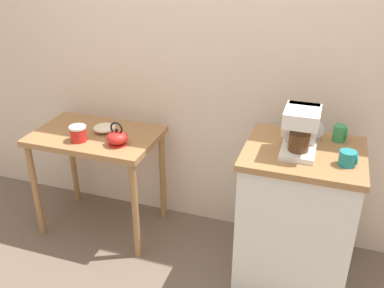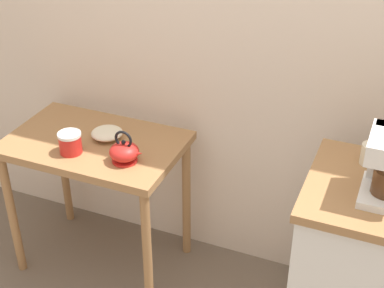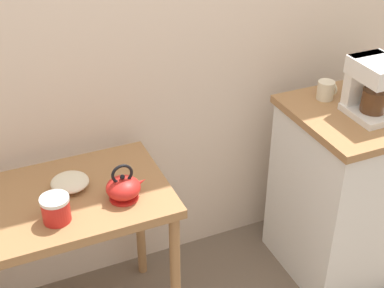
{
  "view_description": "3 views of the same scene",
  "coord_description": "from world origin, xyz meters",
  "px_view_note": "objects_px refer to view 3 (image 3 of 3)",
  "views": [
    {
      "loc": [
        0.81,
        -2.21,
        1.97
      ],
      "look_at": [
        0.08,
        -0.06,
        0.85
      ],
      "focal_mm": 39.99,
      "sensor_mm": 36.0,
      "label": 1
    },
    {
      "loc": [
        0.68,
        -1.94,
        2.16
      ],
      "look_at": [
        -0.12,
        0.01,
        0.89
      ],
      "focal_mm": 53.19,
      "sensor_mm": 36.0,
      "label": 2
    },
    {
      "loc": [
        -0.87,
        -1.73,
        2.08
      ],
      "look_at": [
        -0.11,
        0.01,
        0.9
      ],
      "focal_mm": 51.67,
      "sensor_mm": 36.0,
      "label": 3
    }
  ],
  "objects_px": {
    "bowl_stoneware": "(70,182)",
    "mug_small_cream": "(326,90)",
    "canister_enamel": "(56,209)",
    "mug_tall_green": "(373,77)",
    "teakettle": "(124,188)",
    "table_clock": "(353,83)",
    "coffee_maker": "(372,85)"
  },
  "relations": [
    {
      "from": "bowl_stoneware",
      "to": "mug_small_cream",
      "type": "bearing_deg",
      "value": 0.89
    },
    {
      "from": "canister_enamel",
      "to": "mug_tall_green",
      "type": "height_order",
      "value": "mug_tall_green"
    },
    {
      "from": "teakettle",
      "to": "table_clock",
      "type": "bearing_deg",
      "value": 7.96
    },
    {
      "from": "table_clock",
      "to": "mug_tall_green",
      "type": "bearing_deg",
      "value": 11.33
    },
    {
      "from": "canister_enamel",
      "to": "table_clock",
      "type": "xyz_separation_m",
      "value": [
        1.45,
        0.19,
        0.14
      ]
    },
    {
      "from": "canister_enamel",
      "to": "table_clock",
      "type": "bearing_deg",
      "value": 7.6
    },
    {
      "from": "canister_enamel",
      "to": "mug_small_cream",
      "type": "height_order",
      "value": "mug_small_cream"
    },
    {
      "from": "teakettle",
      "to": "bowl_stoneware",
      "type": "bearing_deg",
      "value": 139.97
    },
    {
      "from": "canister_enamel",
      "to": "coffee_maker",
      "type": "xyz_separation_m",
      "value": [
        1.39,
        0.0,
        0.23
      ]
    },
    {
      "from": "teakettle",
      "to": "mug_tall_green",
      "type": "height_order",
      "value": "mug_tall_green"
    },
    {
      "from": "canister_enamel",
      "to": "mug_small_cream",
      "type": "distance_m",
      "value": 1.33
    },
    {
      "from": "bowl_stoneware",
      "to": "coffee_maker",
      "type": "xyz_separation_m",
      "value": [
        1.3,
        -0.18,
        0.26
      ]
    },
    {
      "from": "teakettle",
      "to": "table_clock",
      "type": "distance_m",
      "value": 1.21
    },
    {
      "from": "coffee_maker",
      "to": "bowl_stoneware",
      "type": "bearing_deg",
      "value": 172.25
    },
    {
      "from": "teakettle",
      "to": "coffee_maker",
      "type": "xyz_separation_m",
      "value": [
        1.12,
        -0.03,
        0.24
      ]
    },
    {
      "from": "canister_enamel",
      "to": "coffee_maker",
      "type": "relative_size",
      "value": 0.42
    },
    {
      "from": "teakettle",
      "to": "mug_small_cream",
      "type": "xyz_separation_m",
      "value": [
        1.04,
        0.17,
        0.14
      ]
    },
    {
      "from": "canister_enamel",
      "to": "mug_small_cream",
      "type": "relative_size",
      "value": 1.25
    },
    {
      "from": "coffee_maker",
      "to": "mug_small_cream",
      "type": "relative_size",
      "value": 3.0
    },
    {
      "from": "teakettle",
      "to": "mug_small_cream",
      "type": "distance_m",
      "value": 1.06
    },
    {
      "from": "bowl_stoneware",
      "to": "mug_small_cream",
      "type": "distance_m",
      "value": 1.22
    },
    {
      "from": "mug_tall_green",
      "to": "table_clock",
      "type": "distance_m",
      "value": 0.14
    },
    {
      "from": "teakettle",
      "to": "coffee_maker",
      "type": "distance_m",
      "value": 1.14
    },
    {
      "from": "bowl_stoneware",
      "to": "teakettle",
      "type": "distance_m",
      "value": 0.23
    },
    {
      "from": "mug_tall_green",
      "to": "table_clock",
      "type": "xyz_separation_m",
      "value": [
        -0.14,
        -0.03,
        0.0
      ]
    },
    {
      "from": "canister_enamel",
      "to": "teakettle",
      "type": "bearing_deg",
      "value": 6.0
    },
    {
      "from": "canister_enamel",
      "to": "mug_tall_green",
      "type": "xyz_separation_m",
      "value": [
        1.59,
        0.22,
        0.14
      ]
    },
    {
      "from": "table_clock",
      "to": "bowl_stoneware",
      "type": "bearing_deg",
      "value": -179.33
    },
    {
      "from": "bowl_stoneware",
      "to": "table_clock",
      "type": "distance_m",
      "value": 1.37
    },
    {
      "from": "mug_tall_green",
      "to": "mug_small_cream",
      "type": "height_order",
      "value": "mug_tall_green"
    },
    {
      "from": "coffee_maker",
      "to": "mug_small_cream",
      "type": "distance_m",
      "value": 0.23
    },
    {
      "from": "bowl_stoneware",
      "to": "canister_enamel",
      "type": "bearing_deg",
      "value": -116.8
    }
  ]
}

